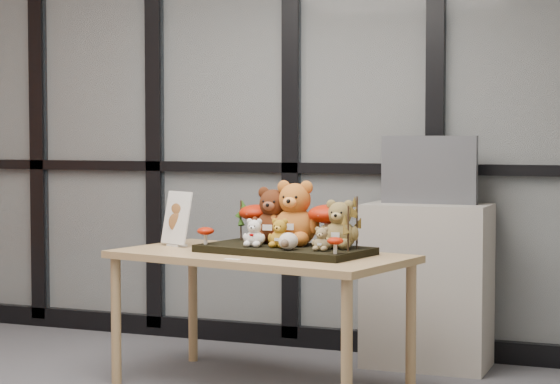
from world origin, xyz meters
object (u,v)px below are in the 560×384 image
at_px(mushroom_back_right, 329,223).
at_px(bear_brown_medium, 274,212).
at_px(bear_tan_back, 340,222).
at_px(bear_small_yellow, 280,232).
at_px(plush_cream_hedgehog, 288,240).
at_px(monitor, 429,170).
at_px(sign_holder, 177,221).
at_px(cabinet, 427,285).
at_px(mushroom_front_left, 206,235).
at_px(display_table, 260,267).
at_px(bear_beige_small, 322,238).
at_px(bear_pooh_yellow, 295,209).
at_px(diorama_tray, 284,250).
at_px(mushroom_back_left, 257,221).
at_px(mushroom_front_right, 335,245).
at_px(bear_white_bow, 254,231).

bearing_deg(mushroom_back_right, bear_brown_medium, 172.70).
xyz_separation_m(bear_tan_back, bear_small_yellow, (-0.28, -0.08, -0.05)).
xyz_separation_m(plush_cream_hedgehog, monitor, (0.45, 0.92, 0.31)).
xyz_separation_m(sign_holder, cabinet, (1.16, 0.65, -0.36)).
distance_m(plush_cream_hedgehog, mushroom_front_left, 0.48).
bearing_deg(mushroom_back_right, display_table, -163.85).
xyz_separation_m(bear_tan_back, bear_beige_small, (-0.04, -0.13, -0.06)).
bearing_deg(bear_tan_back, bear_pooh_yellow, 176.73).
xyz_separation_m(diorama_tray, bear_beige_small, (0.24, -0.13, 0.08)).
height_order(display_table, bear_pooh_yellow, bear_pooh_yellow).
relative_size(display_table, plush_cream_hedgehog, 17.03).
height_order(mushroom_back_left, mushroom_front_right, mushroom_back_left).
distance_m(bear_tan_back, sign_holder, 0.92).
height_order(plush_cream_hedgehog, mushroom_front_left, mushroom_front_left).
bearing_deg(mushroom_back_left, monitor, 37.56).
bearing_deg(monitor, cabinet, -90.00).
relative_size(bear_brown_medium, mushroom_front_left, 3.31).
xyz_separation_m(bear_white_bow, mushroom_front_left, (-0.27, 0.01, -0.03)).
height_order(mushroom_back_left, sign_holder, sign_holder).
bearing_deg(mushroom_back_right, bear_tan_back, -36.66).
xyz_separation_m(bear_brown_medium, plush_cream_hedgehog, (0.18, -0.25, -0.11)).
bearing_deg(bear_brown_medium, bear_tan_back, -1.97).
distance_m(bear_brown_medium, plush_cream_hedgehog, 0.33).
height_order(bear_small_yellow, cabinet, cabinet).
height_order(display_table, mushroom_front_left, mushroom_front_left).
xyz_separation_m(display_table, bear_white_bow, (-0.01, -0.05, 0.18)).
height_order(bear_brown_medium, mushroom_back_right, bear_brown_medium).
xyz_separation_m(bear_white_bow, bear_beige_small, (0.36, -0.05, -0.01)).
bearing_deg(mushroom_front_left, bear_tan_back, 6.12).
distance_m(bear_pooh_yellow, mushroom_front_right, 0.44).
bearing_deg(sign_holder, bear_white_bow, 7.27).
height_order(bear_white_bow, monitor, monitor).
bearing_deg(mushroom_back_right, bear_beige_small, -80.88).
distance_m(display_table, monitor, 1.12).
bearing_deg(mushroom_front_left, bear_small_yellow, -0.58).
relative_size(bear_tan_back, mushroom_front_right, 3.04).
bearing_deg(bear_pooh_yellow, bear_brown_medium, -179.27).
bearing_deg(display_table, sign_holder, 178.23).
bearing_deg(cabinet, display_table, -129.56).
bearing_deg(mushroom_back_right, monitor, 65.39).
distance_m(bear_white_bow, cabinet, 1.11).
height_order(bear_small_yellow, plush_cream_hedgehog, bear_small_yellow).
bearing_deg(plush_cream_hedgehog, bear_pooh_yellow, 115.23).
xyz_separation_m(bear_brown_medium, mushroom_front_left, (-0.29, -0.17, -0.11)).
bearing_deg(bear_small_yellow, bear_beige_small, -2.26).
bearing_deg(sign_holder, bear_brown_medium, 26.67).
relative_size(bear_pooh_yellow, monitor, 0.68).
xyz_separation_m(mushroom_front_left, sign_holder, (-0.24, 0.16, 0.05)).
height_order(mushroom_back_right, cabinet, mushroom_back_right).
height_order(bear_tan_back, plush_cream_hedgehog, bear_tan_back).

